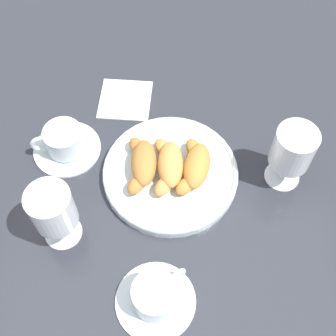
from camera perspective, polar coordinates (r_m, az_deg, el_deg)
The scene contains 10 objects.
ground_plane at distance 0.88m, azimuth 0.00°, elevation -2.29°, with size 2.20×2.20×0.00m, color #2D3038.
pastry_plate at distance 0.88m, azimuth 0.00°, elevation -0.61°, with size 0.26×0.26×0.02m.
croissant_large at distance 0.86m, azimuth 3.12°, elevation 0.26°, with size 0.13×0.08×0.04m.
croissant_small at distance 0.86m, azimuth -0.21°, elevation 0.40°, with size 0.14×0.06×0.04m.
croissant_extra at distance 0.86m, azimuth -3.53°, elevation 0.58°, with size 0.14×0.06×0.04m.
coffee_cup_near at distance 0.78m, azimuth -1.86°, elevation -15.75°, with size 0.14×0.14×0.06m.
coffee_cup_far at distance 0.93m, azimuth -13.07°, elevation 3.16°, with size 0.14×0.14×0.06m.
juice_glass_left at distance 0.84m, azimuth 15.01°, elevation 2.19°, with size 0.08×0.08×0.14m.
juice_glass_right at distance 0.78m, azimuth -14.53°, elevation -5.05°, with size 0.08×0.08×0.14m.
folded_napkin at distance 1.01m, azimuth -5.61°, elevation 8.55°, with size 0.11×0.11×0.01m, color silver.
Camera 1 is at (-0.43, -0.00, 0.77)m, focal length 48.86 mm.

